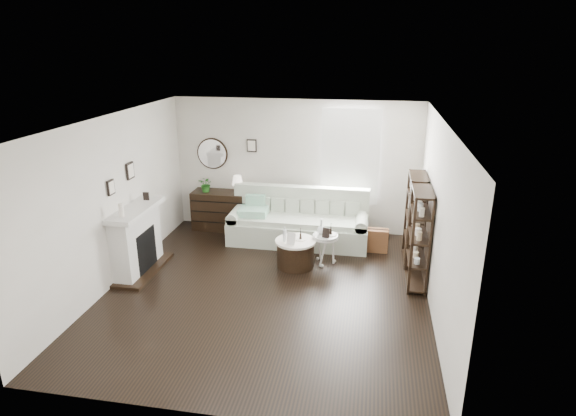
% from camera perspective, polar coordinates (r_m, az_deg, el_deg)
% --- Properties ---
extents(room, '(5.50, 5.50, 5.50)m').
position_cam_1_polar(room, '(9.63, 5.18, 6.11)').
color(room, black).
rests_on(room, ground).
extents(fireplace, '(0.50, 1.40, 1.84)m').
position_cam_1_polar(fireplace, '(8.57, -17.42, -3.85)').
color(fireplace, silver).
rests_on(fireplace, ground).
extents(shelf_unit_far, '(0.30, 0.80, 1.60)m').
position_cam_1_polar(shelf_unit_far, '(8.75, 14.80, -1.25)').
color(shelf_unit_far, black).
rests_on(shelf_unit_far, ground).
extents(shelf_unit_near, '(0.30, 0.80, 1.60)m').
position_cam_1_polar(shelf_unit_near, '(7.92, 15.24, -3.50)').
color(shelf_unit_near, black).
rests_on(shelf_unit_near, ground).
extents(sofa, '(2.70, 0.93, 1.05)m').
position_cam_1_polar(sofa, '(9.47, 1.28, -1.96)').
color(sofa, '#B1BBA6').
rests_on(sofa, ground).
extents(quilt, '(0.57, 0.47, 0.14)m').
position_cam_1_polar(quilt, '(9.42, -4.14, -0.42)').
color(quilt, '#299975').
rests_on(quilt, sofa).
extents(suitcase, '(0.66, 0.22, 0.44)m').
position_cam_1_polar(suitcase, '(9.21, 9.72, -3.73)').
color(suitcase, brown).
rests_on(suitcase, ground).
extents(dresser, '(1.21, 0.52, 0.81)m').
position_cam_1_polar(dresser, '(10.18, -7.79, -0.26)').
color(dresser, black).
rests_on(dresser, ground).
extents(table_lamp, '(0.25, 0.25, 0.36)m').
position_cam_1_polar(table_lamp, '(9.90, -5.99, 2.81)').
color(table_lamp, beige).
rests_on(table_lamp, dresser).
extents(potted_plant, '(0.33, 0.30, 0.33)m').
position_cam_1_polar(potted_plant, '(10.05, -9.67, 2.79)').
color(potted_plant, '#22601B').
rests_on(potted_plant, dresser).
extents(drum_table, '(0.71, 0.71, 0.49)m').
position_cam_1_polar(drum_table, '(8.46, 0.90, -5.35)').
color(drum_table, black).
rests_on(drum_table, ground).
extents(pedestal_table, '(0.46, 0.46, 0.55)m').
position_cam_1_polar(pedestal_table, '(8.48, 4.46, -3.50)').
color(pedestal_table, silver).
rests_on(pedestal_table, ground).
extents(eiffel_drum, '(0.13, 0.13, 0.19)m').
position_cam_1_polar(eiffel_drum, '(8.36, 1.50, -3.14)').
color(eiffel_drum, black).
rests_on(eiffel_drum, drum_table).
extents(bottle_drum, '(0.06, 0.06, 0.27)m').
position_cam_1_polar(bottle_drum, '(8.26, -0.40, -3.11)').
color(bottle_drum, silver).
rests_on(bottle_drum, drum_table).
extents(card_frame_drum, '(0.16, 0.10, 0.20)m').
position_cam_1_polar(card_frame_drum, '(8.17, 0.37, -3.63)').
color(card_frame_drum, white).
rests_on(card_frame_drum, drum_table).
extents(eiffel_ped, '(0.13, 0.13, 0.20)m').
position_cam_1_polar(eiffel_ped, '(8.44, 5.10, -2.54)').
color(eiffel_ped, black).
rests_on(eiffel_ped, pedestal_table).
extents(flask_ped, '(0.15, 0.15, 0.29)m').
position_cam_1_polar(flask_ped, '(8.43, 3.97, -2.22)').
color(flask_ped, silver).
rests_on(flask_ped, pedestal_table).
extents(card_frame_ped, '(0.14, 0.09, 0.17)m').
position_cam_1_polar(card_frame_ped, '(8.31, 4.53, -2.96)').
color(card_frame_ped, black).
rests_on(card_frame_ped, pedestal_table).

